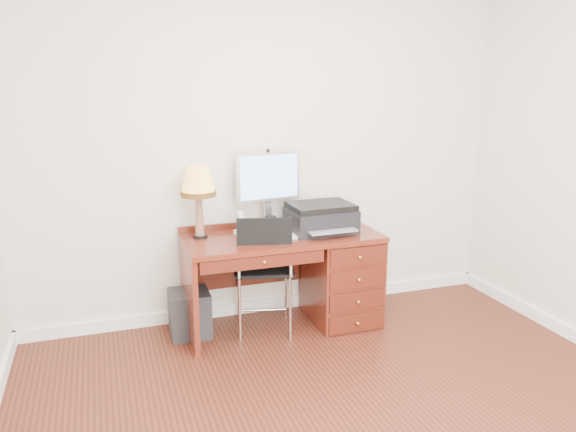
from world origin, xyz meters
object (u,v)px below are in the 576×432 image
object	(u,v)px
leg_lamp	(198,186)
equipment_box	(190,313)
printer	(321,217)
phone	(241,228)
desk	(320,272)
chair	(266,261)
monitor	(269,181)

from	to	relation	value
leg_lamp	equipment_box	xyz separation A→B (m)	(-0.11, -0.06, -0.97)
printer	phone	world-z (taller)	printer
desk	phone	distance (m)	0.74
chair	equipment_box	bearing A→B (deg)	179.81
printer	monitor	bearing A→B (deg)	147.75
monitor	equipment_box	world-z (taller)	monitor
desk	leg_lamp	size ratio (longest dim) A/B	2.77
desk	printer	bearing A→B (deg)	72.70
leg_lamp	chair	distance (m)	0.76
equipment_box	printer	bearing A→B (deg)	-1.97
monitor	printer	bearing A→B (deg)	-38.61
printer	equipment_box	size ratio (longest dim) A/B	1.47
desk	leg_lamp	xyz separation A→B (m)	(-0.93, 0.14, 0.74)
desk	printer	distance (m)	0.45
leg_lamp	phone	world-z (taller)	leg_lamp
printer	phone	distance (m)	0.63
monitor	printer	size ratio (longest dim) A/B	1.20
equipment_box	phone	bearing A→B (deg)	5.90
chair	leg_lamp	bearing A→B (deg)	169.58
monitor	leg_lamp	xyz separation A→B (m)	(-0.58, -0.09, 0.01)
desk	chair	bearing A→B (deg)	-171.94
monitor	leg_lamp	size ratio (longest dim) A/B	1.13
leg_lamp	printer	bearing A→B (deg)	-7.39
leg_lamp	phone	distance (m)	0.47
monitor	printer	xyz separation A→B (m)	(0.36, -0.21, -0.28)
printer	phone	bearing A→B (deg)	169.84
equipment_box	desk	bearing A→B (deg)	-2.87
phone	desk	bearing A→B (deg)	-28.51
desk	monitor	world-z (taller)	monitor
monitor	phone	distance (m)	0.44
equipment_box	leg_lamp	bearing A→B (deg)	30.53
desk	equipment_box	size ratio (longest dim) A/B	4.31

